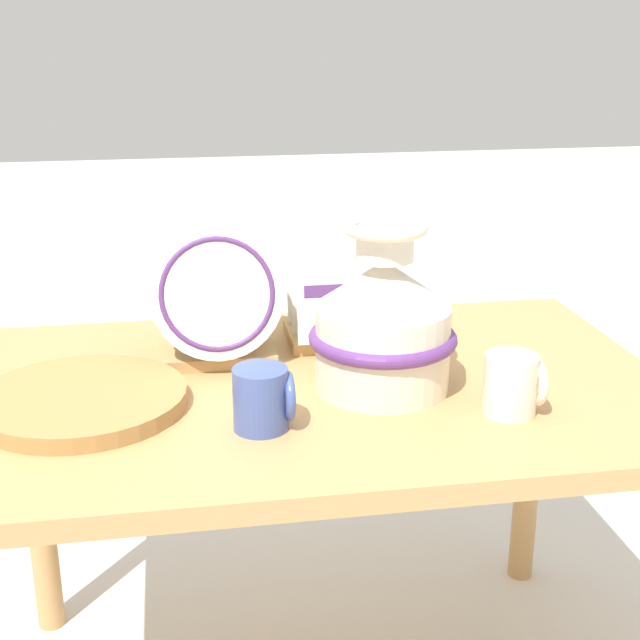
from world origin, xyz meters
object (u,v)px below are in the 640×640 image
ceramic_vase (383,321)px  mug_cream_glaze (513,384)px  wicker_charger_stack (82,400)px  mug_cobalt_glaze (264,398)px  dish_rack_round_plates (216,301)px  dish_rack_square_plates (341,305)px

ceramic_vase → mug_cream_glaze: bearing=-36.8°
ceramic_vase → wicker_charger_stack: bearing=180.0°
mug_cream_glaze → mug_cobalt_glaze: (-0.38, 0.01, 0.00)m
dish_rack_round_plates → mug_cobalt_glaze: 0.31m
mug_cream_glaze → dish_rack_square_plates: bearing=118.4°
dish_rack_round_plates → mug_cobalt_glaze: dish_rack_round_plates is taller
dish_rack_round_plates → wicker_charger_stack: bearing=-141.5°
dish_rack_round_plates → wicker_charger_stack: dish_rack_round_plates is taller
wicker_charger_stack → mug_cream_glaze: mug_cream_glaze is taller
dish_rack_round_plates → mug_cream_glaze: 0.54m
ceramic_vase → wicker_charger_stack: (-0.48, 0.00, -0.10)m
dish_rack_square_plates → wicker_charger_stack: (-0.46, -0.24, -0.06)m
ceramic_vase → wicker_charger_stack: size_ratio=0.86×
dish_rack_round_plates → mug_cobalt_glaze: (0.05, -0.30, -0.06)m
dish_rack_square_plates → mug_cobalt_glaze: dish_rack_square_plates is taller
dish_rack_square_plates → mug_cream_glaze: 0.42m
dish_rack_round_plates → wicker_charger_stack: (-0.22, -0.18, -0.10)m
ceramic_vase → mug_cobalt_glaze: 0.25m
mug_cream_glaze → mug_cobalt_glaze: bearing=178.3°
dish_rack_round_plates → ceramic_vase: bearing=-34.5°
mug_cobalt_glaze → dish_rack_square_plates: bearing=62.4°
dish_rack_square_plates → mug_cream_glaze: (0.20, -0.37, -0.02)m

